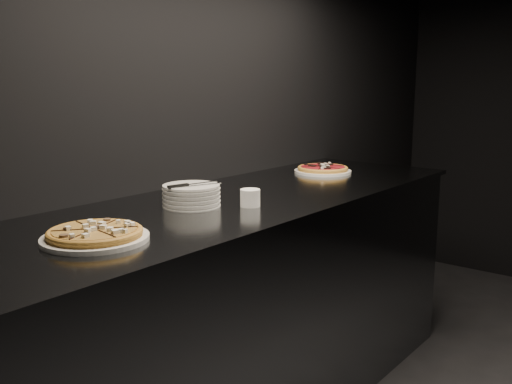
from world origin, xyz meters
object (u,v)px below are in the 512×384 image
Objects in this scene: ramekin at (250,197)px; pizza_mushroom at (95,234)px; counter at (240,309)px; plate_stack at (191,195)px; cutlery at (190,185)px; pizza_tomato at (323,169)px.

pizza_mushroom is at bearing -95.20° from ramekin.
plate_stack is (-0.05, -0.21, 0.50)m from counter.
counter is 0.54m from plate_stack.
plate_stack is 0.98× the size of cutlery.
pizza_mushroom is 1.49× the size of plate_stack.
ramekin reaches higher than pizza_tomato.
ramekin is (0.06, 0.63, 0.01)m from pizza_mushroom.
cutlery is (-0.04, -0.23, 0.54)m from counter.
plate_stack is at bearing -144.34° from ramekin.
pizza_tomato is 1.36× the size of cutlery.
plate_stack is 2.87× the size of ramekin.
ramekin reaches higher than counter.
cutlery is 2.93× the size of ramekin.
pizza_mushroom is at bearing -84.29° from counter.
plate_stack reaches higher than pizza_mushroom.
cutlery is at bearing -62.38° from plate_stack.
cutlery reaches higher than pizza_mushroom.
plate_stack is (-0.12, 0.51, 0.02)m from pizza_mushroom.
ramekin is at bearing 52.86° from cutlery.
plate_stack is at bearing -87.93° from pizza_tomato.
pizza_mushroom is 1.08× the size of pizza_tomato.
counter is 0.87m from pizza_mushroom.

